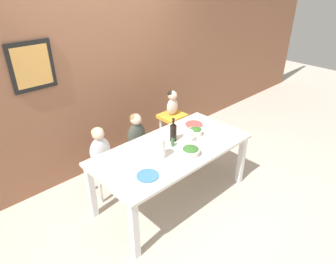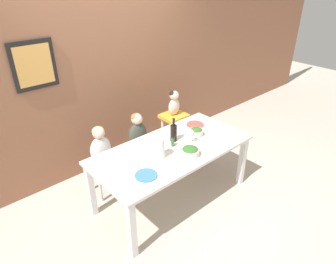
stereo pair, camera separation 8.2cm
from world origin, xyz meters
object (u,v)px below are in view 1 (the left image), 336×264
wine_bottle (173,132)px  dinner_plate_front_left (148,176)px  paper_towel_roll (160,148)px  person_child_center (136,131)px  chair_far_center (138,151)px  salad_bowl_small (196,131)px  chair_right_highchair (172,125)px  dinner_plate_back_right (194,124)px  dinner_plate_back_left (130,154)px  wine_glass_near (191,133)px  person_baby_right (172,101)px  person_child_left (100,146)px  salad_bowl_large (191,151)px  chair_far_left (102,168)px

wine_bottle → dinner_plate_front_left: bearing=-153.8°
paper_towel_roll → person_child_center: bearing=72.6°
chair_far_center → salad_bowl_small: (0.43, -0.63, 0.39)m
person_child_center → paper_towel_roll: paper_towel_roll is taller
chair_right_highchair → dinner_plate_back_right: (-0.03, -0.44, 0.18)m
chair_right_highchair → dinner_plate_front_left: size_ratio=3.15×
chair_far_center → dinner_plate_back_left: 0.71m
wine_glass_near → dinner_plate_back_left: wine_glass_near is taller
person_baby_right → salad_bowl_small: 0.68m
wine_bottle → dinner_plate_back_left: wine_bottle is taller
chair_right_highchair → dinner_plate_front_left: bearing=-143.4°
paper_towel_roll → person_child_left: bearing=114.6°
chair_far_center → dinner_plate_front_left: bearing=-121.5°
salad_bowl_large → person_baby_right: bearing=57.0°
chair_right_highchair → person_child_left: bearing=180.0°
dinner_plate_back_right → chair_right_highchair: bearing=86.6°
person_child_center → chair_far_left: bearing=-179.9°
wine_glass_near → salad_bowl_small: 0.21m
chair_right_highchair → paper_towel_roll: 1.15m
dinner_plate_front_left → chair_right_highchair: bearing=36.6°
person_child_center → dinner_plate_back_left: (-0.44, -0.44, 0.04)m
chair_far_center → person_child_center: 0.31m
chair_far_left → salad_bowl_small: bearing=-32.6°
person_child_left → dinner_plate_back_left: person_child_left is taller
wine_glass_near → chair_far_center: bearing=109.4°
person_baby_right → dinner_plate_back_left: 1.18m
chair_far_center → salad_bowl_small: 0.86m
salad_bowl_small → dinner_plate_back_left: 0.89m
chair_right_highchair → wine_glass_near: (-0.39, -0.71, 0.30)m
wine_bottle → paper_towel_roll: wine_bottle is taller
person_baby_right → wine_bottle: person_baby_right is taller
person_baby_right → wine_glass_near: person_baby_right is taller
chair_far_center → dinner_plate_back_right: dinner_plate_back_right is taller
person_child_center → salad_bowl_large: 0.90m
salad_bowl_small → person_child_center: bearing=124.6°
person_baby_right → dinner_plate_back_left: person_baby_right is taller
chair_far_center → dinner_plate_front_left: size_ratio=2.00×
chair_far_left → person_baby_right: 1.30m
person_child_left → salad_bowl_small: person_child_left is taller
salad_bowl_large → dinner_plate_back_right: size_ratio=0.91×
chair_far_left → salad_bowl_large: size_ratio=2.19×
chair_right_highchair → wine_glass_near: 0.86m
salad_bowl_large → salad_bowl_small: 0.46m
paper_towel_roll → chair_far_left: bearing=114.6°
person_child_center → dinner_plate_back_right: person_child_center is taller
chair_far_center → salad_bowl_large: bearing=-86.2°
wine_bottle → salad_bowl_small: (0.30, -0.08, -0.06)m
person_child_center → person_baby_right: (0.64, 0.00, 0.22)m
chair_far_center → salad_bowl_small: salad_bowl_small is taller
person_child_left → salad_bowl_large: (0.61, -0.89, 0.08)m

